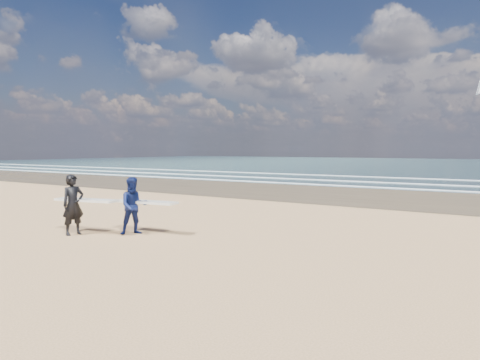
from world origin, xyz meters
The scene contains 2 objects.
surfer_near centered at (0.33, 0.89, 0.99)m, with size 2.26×1.22×1.95m.
surfer_far centered at (1.92, 1.97, 0.93)m, with size 2.25×1.33×1.86m.
Camera 1 is at (12.15, -7.77, 2.77)m, focal length 32.00 mm.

